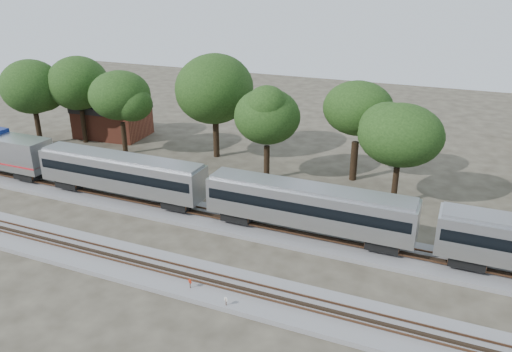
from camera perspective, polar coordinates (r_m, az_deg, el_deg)
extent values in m
plane|color=#383328|center=(44.28, -8.30, -8.23)|extent=(160.00, 160.00, 0.00)
cube|color=slate|center=(48.74, -4.67, -4.83)|extent=(160.00, 5.00, 0.40)
cube|color=brown|center=(47.97, -5.09, -4.69)|extent=(160.00, 0.08, 0.15)
cube|color=brown|center=(49.11, -4.30, -4.01)|extent=(160.00, 0.08, 0.15)
cube|color=slate|center=(41.35, -11.21, -10.49)|extent=(160.00, 5.00, 0.40)
cube|color=brown|center=(40.62, -11.83, -10.43)|extent=(160.00, 0.08, 0.15)
cube|color=brown|center=(41.60, -10.70, -9.49)|extent=(160.00, 0.08, 0.15)
cube|color=#ABAEB3|center=(63.91, -26.70, 2.59)|extent=(11.36, 3.22, 3.54)
cube|color=black|center=(62.23, -24.37, 0.29)|extent=(2.79, 2.36, 0.96)
cube|color=#ABAEB3|center=(53.04, -15.15, 0.39)|extent=(18.65, 3.22, 3.22)
cube|color=black|center=(52.93, -15.19, 0.72)|extent=(18.01, 3.27, 0.96)
cube|color=gray|center=(52.47, -15.33, 2.08)|extent=(18.22, 2.57, 0.38)
cube|color=black|center=(58.03, -20.23, -0.57)|extent=(2.79, 2.36, 0.96)
cube|color=black|center=(50.16, -8.79, -2.94)|extent=(2.79, 2.36, 0.96)
cube|color=#ABAEB3|center=(44.16, 5.99, -3.37)|extent=(18.65, 3.22, 3.22)
cube|color=black|center=(44.02, 6.01, -2.99)|extent=(18.01, 3.27, 0.96)
cube|color=gray|center=(43.48, 6.08, -1.38)|extent=(18.22, 2.57, 0.38)
cube|color=black|center=(47.25, -1.95, -4.29)|extent=(2.79, 2.36, 0.96)
cube|color=black|center=(43.86, 14.38, -7.24)|extent=(2.79, 2.36, 0.96)
cube|color=black|center=(43.65, 23.00, -8.56)|extent=(2.79, 2.36, 0.96)
cylinder|color=#512D19|center=(38.43, -7.52, -12.42)|extent=(0.07, 0.07, 1.03)
cylinder|color=#A21F0B|center=(38.18, -7.56, -11.85)|extent=(0.35, 0.16, 0.36)
cylinder|color=#512D19|center=(36.48, -3.44, -14.42)|extent=(0.06, 0.06, 0.96)
cylinder|color=silver|center=(36.22, -3.45, -13.87)|extent=(0.34, 0.13, 0.34)
cube|color=#512D19|center=(36.90, -2.16, -14.55)|extent=(0.58, 0.48, 0.30)
cube|color=brown|center=(76.81, -16.04, 5.84)|extent=(10.14, 7.50, 3.85)
cube|color=black|center=(76.22, -16.22, 7.54)|extent=(10.36, 7.71, 0.87)
cylinder|color=black|center=(76.34, -23.61, 4.96)|extent=(0.70, 0.70, 4.38)
ellipsoid|color=black|center=(75.01, -24.29, 9.29)|extent=(8.25, 8.25, 7.02)
cylinder|color=black|center=(74.78, -19.07, 5.34)|extent=(0.70, 0.70, 4.56)
ellipsoid|color=black|center=(73.38, -19.67, 9.97)|extent=(8.59, 8.59, 7.30)
cylinder|color=black|center=(68.29, -14.82, 4.19)|extent=(0.70, 0.70, 4.26)
ellipsoid|color=black|center=(66.84, -15.30, 8.91)|extent=(8.03, 8.03, 6.82)
cylinder|color=black|center=(65.11, -4.58, 4.26)|extent=(0.70, 0.70, 4.83)
ellipsoid|color=black|center=(63.44, -4.75, 9.91)|extent=(9.10, 9.10, 7.74)
cylinder|color=black|center=(57.58, 1.23, 1.54)|extent=(0.70, 0.70, 4.06)
ellipsoid|color=black|center=(55.90, 1.27, 6.84)|extent=(7.65, 7.65, 6.50)
cylinder|color=black|center=(58.45, 11.12, 1.70)|extent=(0.70, 0.70, 4.57)
ellipsoid|color=black|center=(56.66, 11.58, 7.60)|extent=(8.62, 8.62, 7.33)
cylinder|color=black|center=(53.14, 15.58, -1.11)|extent=(0.70, 0.70, 4.03)
ellipsoid|color=black|center=(51.33, 16.19, 4.52)|extent=(7.60, 7.60, 6.46)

